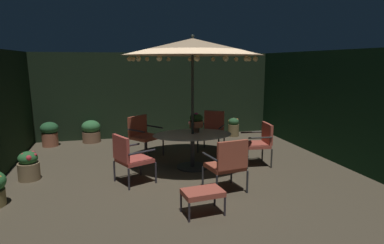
{
  "coord_description": "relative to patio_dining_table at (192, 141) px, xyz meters",
  "views": [
    {
      "loc": [
        -1.4,
        -6.29,
        2.26
      ],
      "look_at": [
        0.29,
        0.44,
        0.99
      ],
      "focal_mm": 31.14,
      "sensor_mm": 36.0,
      "label": 1
    }
  ],
  "objects": [
    {
      "name": "patio_chair_northeast",
      "position": [
        -0.94,
        1.18,
        -0.02
      ],
      "size": [
        0.86,
        0.86,
        0.96
      ],
      "color": "#322C33",
      "rests_on": "ground_plane"
    },
    {
      "name": "potted_plant_back_left",
      "position": [
        0.78,
        2.76,
        -0.31
      ],
      "size": [
        0.4,
        0.4,
        0.51
      ],
      "color": "olive",
      "rests_on": "ground_plane"
    },
    {
      "name": "ottoman_footrest",
      "position": [
        -0.39,
        -2.19,
        -0.26
      ],
      "size": [
        0.64,
        0.46,
        0.38
      ],
      "color": "#302A32",
      "rests_on": "ground_plane"
    },
    {
      "name": "potted_plant_left_far",
      "position": [
        1.97,
        2.67,
        -0.29
      ],
      "size": [
        0.33,
        0.33,
        0.56
      ],
      "color": "olive",
      "rests_on": "ground_plane"
    },
    {
      "name": "patio_dining_table",
      "position": [
        0.0,
        0.0,
        0.0
      ],
      "size": [
        1.7,
        1.21,
        0.75
      ],
      "color": "#2A2B31",
      "rests_on": "ground_plane"
    },
    {
      "name": "potted_plant_right_far",
      "position": [
        -3.25,
        0.04,
        -0.3
      ],
      "size": [
        0.4,
        0.4,
        0.56
      ],
      "color": "#866D4D",
      "rests_on": "ground_plane"
    },
    {
      "name": "hedge_backdrop_rear",
      "position": [
        -0.29,
        3.37,
        0.67
      ],
      "size": [
        7.6,
        0.3,
        2.51
      ],
      "primitive_type": "cube",
      "color": "black",
      "rests_on": "ground_plane"
    },
    {
      "name": "patio_chair_south",
      "position": [
        1.49,
        -0.15,
        -0.04
      ],
      "size": [
        0.62,
        0.64,
        0.93
      ],
      "color": "#32322E",
      "rests_on": "ground_plane"
    },
    {
      "name": "patio_chair_north",
      "position": [
        0.84,
        1.25,
        -0.02
      ],
      "size": [
        0.78,
        0.78,
        1.01
      ],
      "color": "#2C2D32",
      "rests_on": "ground_plane"
    },
    {
      "name": "ground_plane",
      "position": [
        -0.29,
        -0.4,
        -0.59
      ],
      "size": [
        7.6,
        7.84,
        0.02
      ],
      "primitive_type": "cube",
      "color": "brown"
    },
    {
      "name": "patio_umbrella",
      "position": [
        -0.0,
        -0.0,
        1.96
      ],
      "size": [
        2.87,
        2.87,
        2.79
      ],
      "color": "#2B322C",
      "rests_on": "ground_plane"
    },
    {
      "name": "potted_plant_back_right",
      "position": [
        -2.22,
        2.93,
        -0.27
      ],
      "size": [
        0.51,
        0.51,
        0.62
      ],
      "color": "#8B6248",
      "rests_on": "ground_plane"
    },
    {
      "name": "potted_plant_right_near",
      "position": [
        -3.28,
        2.73,
        -0.23
      ],
      "size": [
        0.47,
        0.47,
        0.66
      ],
      "color": "#A25C42",
      "rests_on": "ground_plane"
    },
    {
      "name": "centerpiece_planter",
      "position": [
        0.12,
        0.14,
        0.41
      ],
      "size": [
        0.3,
        0.3,
        0.43
      ],
      "color": "#AD6948",
      "rests_on": "patio_dining_table"
    },
    {
      "name": "hedge_backdrop_right",
      "position": [
        3.36,
        -0.4,
        0.67
      ],
      "size": [
        0.3,
        7.84,
        2.51
      ],
      "primitive_type": "cube",
      "color": "black",
      "rests_on": "ground_plane"
    },
    {
      "name": "patio_chair_southeast",
      "position": [
        0.25,
        -1.49,
        -0.04
      ],
      "size": [
        0.72,
        0.67,
        0.96
      ],
      "color": "#2D2E32",
      "rests_on": "ground_plane"
    },
    {
      "name": "patio_chair_east",
      "position": [
        -1.36,
        -0.64,
        -0.05
      ],
      "size": [
        0.79,
        0.79,
        0.93
      ],
      "color": "#302D34",
      "rests_on": "ground_plane"
    }
  ]
}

